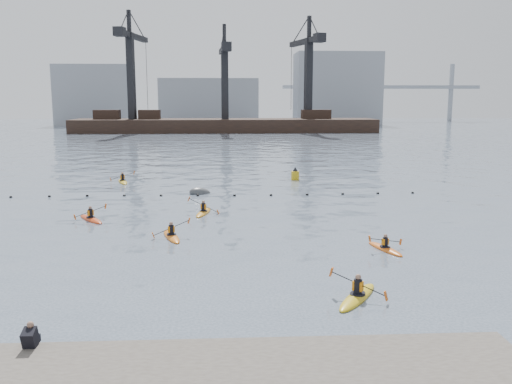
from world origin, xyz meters
TOP-DOWN VIEW (x-y plane):
  - ground at (0.00, 0.00)m, footprint 400.00×400.00m
  - float_line at (-0.50, 22.53)m, footprint 33.24×0.73m
  - barge_pier at (-0.22, 110.00)m, footprint 72.00×19.30m
  - skyline at (2.23, 150.27)m, footprint 141.00×28.00m
  - kayaker_0 at (-2.80, 9.03)m, footprint 2.18×3.30m
  - kayaker_1 at (5.57, -1.07)m, footprint 2.54×3.38m
  - kayaker_2 at (-8.54, 13.88)m, footprint 2.43×3.07m
  - kayaker_3 at (-1.24, 15.60)m, footprint 2.23×3.29m
  - kayaker_4 at (8.69, 5.82)m, footprint 1.97×3.05m
  - kayaker_5 at (-9.55, 30.27)m, footprint 2.29×3.52m
  - mooring_buoy at (-1.86, 23.67)m, footprint 2.42×1.99m
  - nav_buoy at (7.10, 31.10)m, footprint 0.78×0.78m

SIDE VIEW (x-z plane):
  - ground at x=0.00m, z-range 0.00..0.00m
  - mooring_buoy at x=-1.86m, z-range -0.68..0.68m
  - float_line at x=-0.50m, z-range -0.09..0.15m
  - kayaker_4 at x=8.69m, z-range -0.39..0.58m
  - kayaker_3 at x=-1.24m, z-range -0.54..0.73m
  - kayaker_0 at x=-2.80m, z-range -0.50..0.70m
  - kayaker_2 at x=-8.54m, z-range -0.45..0.65m
  - kayaker_5 at x=-9.55m, z-range -0.49..0.70m
  - kayaker_1 at x=5.57m, z-range -0.51..0.73m
  - nav_buoy at x=7.10m, z-range -0.28..1.15m
  - barge_pier at x=-0.22m, z-range -12.86..16.64m
  - skyline at x=2.23m, z-range -1.75..20.25m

